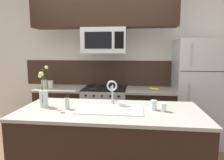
% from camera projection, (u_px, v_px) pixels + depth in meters
% --- Properties ---
extents(rear_partition, '(5.20, 0.10, 2.60)m').
position_uv_depth(rear_partition, '(123.00, 65.00, 3.84)').
color(rear_partition, silver).
rests_on(rear_partition, ground).
extents(splash_band, '(3.25, 0.01, 0.48)m').
position_uv_depth(splash_band, '(107.00, 73.00, 3.84)').
color(splash_band, '#332319').
rests_on(splash_band, rear_partition).
extents(back_counter_left, '(0.87, 0.65, 0.91)m').
position_uv_depth(back_counter_left, '(63.00, 111.00, 3.72)').
color(back_counter_left, black).
rests_on(back_counter_left, ground).
extents(back_counter_right, '(0.85, 0.65, 0.91)m').
position_uv_depth(back_counter_right, '(149.00, 115.00, 3.54)').
color(back_counter_right, black).
rests_on(back_counter_right, ground).
extents(stove_range, '(0.76, 0.64, 0.93)m').
position_uv_depth(stove_range, '(105.00, 113.00, 3.62)').
color(stove_range, '#B7BABF').
rests_on(stove_range, ground).
extents(microwave, '(0.74, 0.40, 0.42)m').
position_uv_depth(microwave, '(104.00, 41.00, 3.41)').
color(microwave, '#B7BABF').
extents(upper_cabinet_band, '(2.41, 0.34, 0.60)m').
position_uv_depth(upper_cabinet_band, '(104.00, 9.00, 3.31)').
color(upper_cabinet_band, black).
extents(refrigerator, '(0.81, 0.74, 1.77)m').
position_uv_depth(refrigerator, '(198.00, 92.00, 3.40)').
color(refrigerator, '#B7BABF').
rests_on(refrigerator, ground).
extents(storage_jar_tall, '(0.11, 0.11, 0.14)m').
position_uv_depth(storage_jar_tall, '(44.00, 84.00, 3.64)').
color(storage_jar_tall, silver).
rests_on(storage_jar_tall, back_counter_left).
extents(storage_jar_medium, '(0.10, 0.10, 0.15)m').
position_uv_depth(storage_jar_medium, '(50.00, 83.00, 3.63)').
color(storage_jar_medium, silver).
rests_on(storage_jar_medium, back_counter_left).
extents(banana_bunch, '(0.19, 0.15, 0.07)m').
position_uv_depth(banana_bunch, '(154.00, 89.00, 3.40)').
color(banana_bunch, yellow).
rests_on(banana_bunch, back_counter_right).
extents(island_counter, '(2.10, 0.92, 0.91)m').
position_uv_depth(island_counter, '(110.00, 146.00, 2.37)').
color(island_counter, black).
rests_on(island_counter, ground).
extents(kitchen_sink, '(0.76, 0.44, 0.16)m').
position_uv_depth(kitchen_sink, '(110.00, 115.00, 2.31)').
color(kitchen_sink, '#ADAFB5').
rests_on(kitchen_sink, island_counter).
extents(sink_faucet, '(0.14, 0.14, 0.31)m').
position_uv_depth(sink_faucet, '(112.00, 89.00, 2.49)').
color(sink_faucet, '#B7BABF').
rests_on(sink_faucet, island_counter).
extents(dish_soap_bottle, '(0.06, 0.05, 0.16)m').
position_uv_depth(dish_soap_bottle, '(67.00, 103.00, 2.31)').
color(dish_soap_bottle, beige).
rests_on(dish_soap_bottle, island_counter).
extents(drinking_glass, '(0.07, 0.07, 0.11)m').
position_uv_depth(drinking_glass, '(154.00, 105.00, 2.28)').
color(drinking_glass, silver).
rests_on(drinking_glass, island_counter).
extents(spare_glass, '(0.07, 0.07, 0.10)m').
position_uv_depth(spare_glass, '(163.00, 107.00, 2.22)').
color(spare_glass, silver).
rests_on(spare_glass, island_counter).
extents(flower_vase, '(0.10, 0.18, 0.49)m').
position_uv_depth(flower_vase, '(44.00, 97.00, 2.39)').
color(flower_vase, silver).
rests_on(flower_vase, island_counter).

